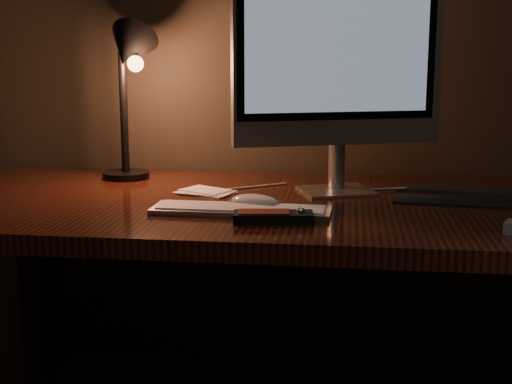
# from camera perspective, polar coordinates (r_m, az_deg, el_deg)

# --- Properties ---
(desk) EXTENTS (1.60, 0.75, 0.75)m
(desk) POSITION_cam_1_polar(r_m,az_deg,el_deg) (1.72, 1.79, -4.36)
(desk) COLOR #3E180E
(desk) RESTS_ON ground
(monitor) EXTENTS (0.48, 0.20, 0.53)m
(monitor) POSITION_cam_1_polar(r_m,az_deg,el_deg) (1.68, 6.64, 10.44)
(monitor) COLOR silver
(monitor) RESTS_ON desk
(keyboard) EXTENTS (0.38, 0.11, 0.01)m
(keyboard) POSITION_cam_1_polar(r_m,az_deg,el_deg) (1.49, -1.20, -1.41)
(keyboard) COLOR silver
(keyboard) RESTS_ON desk
(mousepad) EXTENTS (0.31, 0.26, 0.00)m
(mousepad) POSITION_cam_1_polar(r_m,az_deg,el_deg) (1.72, 15.85, -0.28)
(mousepad) COLOR black
(mousepad) RESTS_ON desk
(mouse) EXTENTS (0.12, 0.09, 0.02)m
(mouse) POSITION_cam_1_polar(r_m,az_deg,el_deg) (1.53, -0.09, -0.91)
(mouse) COLOR white
(mouse) RESTS_ON desk
(media_remote) EXTENTS (0.16, 0.08, 0.03)m
(media_remote) POSITION_cam_1_polar(r_m,az_deg,el_deg) (1.41, 1.39, -1.96)
(media_remote) COLOR black
(media_remote) RESTS_ON desk
(papers) EXTENTS (0.16, 0.13, 0.01)m
(papers) POSITION_cam_1_polar(r_m,az_deg,el_deg) (1.70, -4.06, 0.03)
(papers) COLOR white
(papers) RESTS_ON desk
(desk_lamp) EXTENTS (0.19, 0.21, 0.41)m
(desk_lamp) POSITION_cam_1_polar(r_m,az_deg,el_deg) (1.85, -10.17, 9.39)
(desk_lamp) COLOR black
(desk_lamp) RESTS_ON desk
(cable) EXTENTS (0.50, 0.23, 0.00)m
(cable) POSITION_cam_1_polar(r_m,az_deg,el_deg) (1.72, 3.11, 0.16)
(cable) COLOR white
(cable) RESTS_ON desk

